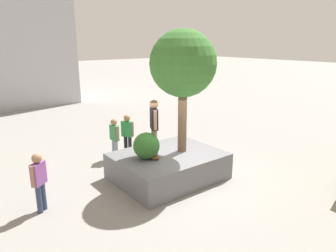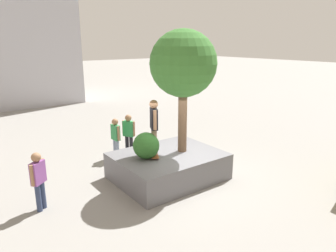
# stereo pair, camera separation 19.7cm
# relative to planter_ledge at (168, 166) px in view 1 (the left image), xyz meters

# --- Properties ---
(ground_plane) EXTENTS (120.00, 120.00, 0.00)m
(ground_plane) POSITION_rel_planter_ledge_xyz_m (-0.23, 0.24, -0.41)
(ground_plane) COLOR gray
(planter_ledge) EXTENTS (3.23, 2.53, 0.83)m
(planter_ledge) POSITION_rel_planter_ledge_xyz_m (0.00, 0.00, 0.00)
(planter_ledge) COLOR slate
(planter_ledge) RESTS_ON ground
(plaza_tree) EXTENTS (2.03, 2.03, 3.78)m
(plaza_tree) POSITION_rel_planter_ledge_xyz_m (-0.52, 0.07, 3.15)
(plaza_tree) COLOR brown
(plaza_tree) RESTS_ON planter_ledge
(boxwood_shrub) EXTENTS (0.80, 0.80, 0.80)m
(boxwood_shrub) POSITION_rel_planter_ledge_xyz_m (0.75, -0.08, 0.81)
(boxwood_shrub) COLOR #2D6628
(boxwood_shrub) RESTS_ON planter_ledge
(skateboard) EXTENTS (0.55, 0.81, 0.07)m
(skateboard) POSITION_rel_planter_ledge_xyz_m (0.45, -0.10, 0.47)
(skateboard) COLOR brown
(skateboard) RESTS_ON planter_ledge
(skateboarder) EXTENTS (0.37, 0.52, 1.67)m
(skateboarder) POSITION_rel_planter_ledge_xyz_m (0.45, -0.10, 1.45)
(skateboarder) COLOR #847056
(skateboarder) RESTS_ON skateboard
(pedestrian_crossing) EXTENTS (0.44, 0.40, 1.57)m
(pedestrian_crossing) POSITION_rel_planter_ledge_xyz_m (3.79, -0.41, 0.49)
(pedestrian_crossing) COLOR navy
(pedestrian_crossing) RESTS_ON ground
(passerby_with_bag) EXTENTS (0.37, 0.48, 1.59)m
(passerby_with_bag) POSITION_rel_planter_ledge_xyz_m (-0.05, -2.57, 0.51)
(passerby_with_bag) COLOR black
(passerby_with_bag) RESTS_ON ground
(bystander_watching) EXTENTS (0.24, 0.52, 1.53)m
(bystander_watching) POSITION_rel_planter_ledge_xyz_m (0.51, -2.55, 0.47)
(bystander_watching) COLOR #8C9EB7
(bystander_watching) RESTS_ON ground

